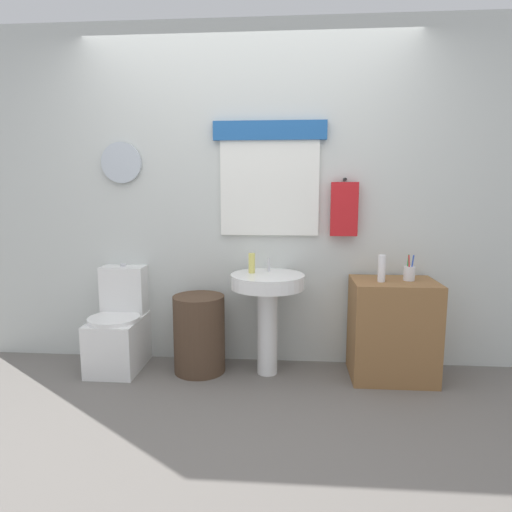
% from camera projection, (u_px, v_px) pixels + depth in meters
% --- Properties ---
extents(ground_plane, '(8.00, 8.00, 0.00)m').
position_uv_depth(ground_plane, '(231.00, 434.00, 2.48)').
color(ground_plane, slate).
extents(back_wall, '(4.40, 0.18, 2.60)m').
position_uv_depth(back_wall, '(250.00, 197.00, 3.41)').
color(back_wall, silver).
rests_on(back_wall, ground_plane).
extents(toilet, '(0.38, 0.51, 0.79)m').
position_uv_depth(toilet, '(120.00, 330.00, 3.38)').
color(toilet, white).
rests_on(toilet, ground_plane).
extents(laundry_hamper, '(0.38, 0.38, 0.58)m').
position_uv_depth(laundry_hamper, '(199.00, 334.00, 3.30)').
color(laundry_hamper, '#4C3828').
rests_on(laundry_hamper, ground_plane).
extents(pedestal_sink, '(0.54, 0.54, 0.75)m').
position_uv_depth(pedestal_sink, '(268.00, 298.00, 3.22)').
color(pedestal_sink, white).
rests_on(pedestal_sink, ground_plane).
extents(faucet, '(0.03, 0.03, 0.10)m').
position_uv_depth(faucet, '(268.00, 265.00, 3.30)').
color(faucet, silver).
rests_on(faucet, pedestal_sink).
extents(wooden_cabinet, '(0.59, 0.44, 0.72)m').
position_uv_depth(wooden_cabinet, '(392.00, 329.00, 3.18)').
color(wooden_cabinet, olive).
rests_on(wooden_cabinet, ground_plane).
extents(soap_bottle, '(0.05, 0.05, 0.15)m').
position_uv_depth(soap_bottle, '(252.00, 263.00, 3.24)').
color(soap_bottle, '#DBD166').
rests_on(soap_bottle, pedestal_sink).
extents(lotion_bottle, '(0.05, 0.05, 0.19)m').
position_uv_depth(lotion_bottle, '(382.00, 268.00, 3.08)').
color(lotion_bottle, white).
rests_on(lotion_bottle, wooden_cabinet).
extents(toothbrush_cup, '(0.08, 0.08, 0.19)m').
position_uv_depth(toothbrush_cup, '(409.00, 273.00, 3.13)').
color(toothbrush_cup, silver).
rests_on(toothbrush_cup, wooden_cabinet).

